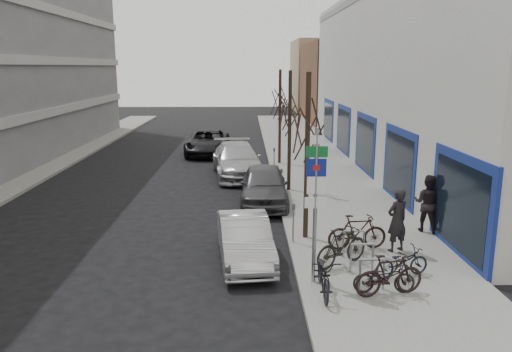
{
  "coord_description": "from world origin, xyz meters",
  "views": [
    {
      "loc": [
        0.66,
        -12.13,
        5.66
      ],
      "look_at": [
        0.99,
        4.49,
        2.0
      ],
      "focal_mm": 35.0,
      "sensor_mm": 36.0,
      "label": 1
    }
  ],
  "objects_px": {
    "bike_mid_curb": "(402,260)",
    "pedestrian_far": "(428,203)",
    "tree_far": "(280,94)",
    "meter_mid": "(281,180)",
    "bike_near_right": "(389,274)",
    "bike_far_curb": "(384,275)",
    "pedestrian_near": "(397,220)",
    "tree_near": "(308,117)",
    "meter_front": "(293,219)",
    "bike_mid_inner": "(342,246)",
    "parked_car_front": "(245,239)",
    "parked_car_mid": "(264,185)",
    "tree_mid": "(290,102)",
    "bike_rack": "(362,254)",
    "lane_car": "(208,142)",
    "meter_back": "(274,157)",
    "bike_near_left": "(324,271)",
    "parked_car_back": "(237,160)",
    "bike_far_inner": "(357,232)",
    "highway_sign_pole": "(315,196)"
  },
  "relations": [
    {
      "from": "meter_mid",
      "to": "bike_near_right",
      "type": "xyz_separation_m",
      "value": [
        1.99,
        -9.34,
        -0.22
      ]
    },
    {
      "from": "meter_front",
      "to": "bike_far_inner",
      "type": "relative_size",
      "value": 0.68
    },
    {
      "from": "bike_rack",
      "to": "parked_car_mid",
      "type": "distance_m",
      "value": 7.85
    },
    {
      "from": "bike_far_inner",
      "to": "pedestrian_far",
      "type": "distance_m",
      "value": 3.26
    },
    {
      "from": "bike_rack",
      "to": "lane_car",
      "type": "xyz_separation_m",
      "value": [
        -5.65,
        19.74,
        0.13
      ]
    },
    {
      "from": "pedestrian_far",
      "to": "bike_far_curb",
      "type": "bearing_deg",
      "value": 96.74
    },
    {
      "from": "tree_near",
      "to": "pedestrian_far",
      "type": "relative_size",
      "value": 2.76
    },
    {
      "from": "bike_rack",
      "to": "meter_back",
      "type": "bearing_deg",
      "value": 97.02
    },
    {
      "from": "bike_far_inner",
      "to": "bike_near_right",
      "type": "bearing_deg",
      "value": 175.32
    },
    {
      "from": "meter_front",
      "to": "parked_car_mid",
      "type": "height_order",
      "value": "parked_car_mid"
    },
    {
      "from": "meter_back",
      "to": "lane_car",
      "type": "relative_size",
      "value": 0.22
    },
    {
      "from": "bike_far_curb",
      "to": "pedestrian_near",
      "type": "relative_size",
      "value": 0.79
    },
    {
      "from": "meter_front",
      "to": "bike_far_curb",
      "type": "relative_size",
      "value": 0.82
    },
    {
      "from": "tree_far",
      "to": "parked_car_back",
      "type": "relative_size",
      "value": 0.93
    },
    {
      "from": "tree_near",
      "to": "bike_mid_curb",
      "type": "relative_size",
      "value": 3.54
    },
    {
      "from": "bike_near_left",
      "to": "pedestrian_near",
      "type": "relative_size",
      "value": 0.97
    },
    {
      "from": "bike_mid_inner",
      "to": "meter_front",
      "type": "bearing_deg",
      "value": -2.78
    },
    {
      "from": "meter_back",
      "to": "bike_near_left",
      "type": "bearing_deg",
      "value": -88.41
    },
    {
      "from": "pedestrian_far",
      "to": "lane_car",
      "type": "bearing_deg",
      "value": -25.17
    },
    {
      "from": "parked_car_front",
      "to": "parked_car_mid",
      "type": "distance_m",
      "value": 6.3
    },
    {
      "from": "highway_sign_pole",
      "to": "tree_near",
      "type": "relative_size",
      "value": 0.76
    },
    {
      "from": "tree_mid",
      "to": "meter_front",
      "type": "relative_size",
      "value": 4.33
    },
    {
      "from": "bike_rack",
      "to": "meter_mid",
      "type": "xyz_separation_m",
      "value": [
        -1.65,
        7.9,
        0.26
      ]
    },
    {
      "from": "tree_near",
      "to": "bike_far_curb",
      "type": "bearing_deg",
      "value": -70.87
    },
    {
      "from": "bike_far_inner",
      "to": "parked_car_mid",
      "type": "bearing_deg",
      "value": 18.33
    },
    {
      "from": "highway_sign_pole",
      "to": "bike_near_left",
      "type": "distance_m",
      "value": 1.86
    },
    {
      "from": "meter_mid",
      "to": "lane_car",
      "type": "height_order",
      "value": "lane_car"
    },
    {
      "from": "parked_car_mid",
      "to": "bike_far_curb",
      "type": "bearing_deg",
      "value": -71.95
    },
    {
      "from": "tree_near",
      "to": "tree_mid",
      "type": "height_order",
      "value": "same"
    },
    {
      "from": "bike_near_left",
      "to": "meter_back",
      "type": "bearing_deg",
      "value": 93.29
    },
    {
      "from": "tree_near",
      "to": "bike_near_left",
      "type": "bearing_deg",
      "value": -90.57
    },
    {
      "from": "tree_near",
      "to": "tree_far",
      "type": "relative_size",
      "value": 1.0
    },
    {
      "from": "parked_car_front",
      "to": "highway_sign_pole",
      "type": "bearing_deg",
      "value": -51.69
    },
    {
      "from": "parked_car_back",
      "to": "bike_far_inner",
      "type": "bearing_deg",
      "value": -78.08
    },
    {
      "from": "meter_front",
      "to": "bike_mid_inner",
      "type": "bearing_deg",
      "value": -58.71
    },
    {
      "from": "parked_car_back",
      "to": "pedestrian_far",
      "type": "distance_m",
      "value": 11.62
    },
    {
      "from": "bike_mid_curb",
      "to": "pedestrian_far",
      "type": "relative_size",
      "value": 0.78
    },
    {
      "from": "bike_rack",
      "to": "tree_near",
      "type": "distance_m",
      "value": 4.66
    },
    {
      "from": "meter_back",
      "to": "pedestrian_near",
      "type": "xyz_separation_m",
      "value": [
        3.05,
        -11.84,
        0.21
      ]
    },
    {
      "from": "bike_rack",
      "to": "meter_back",
      "type": "height_order",
      "value": "meter_back"
    },
    {
      "from": "pedestrian_far",
      "to": "bike_far_inner",
      "type": "bearing_deg",
      "value": 68.55
    },
    {
      "from": "bike_mid_curb",
      "to": "pedestrian_far",
      "type": "height_order",
      "value": "pedestrian_far"
    },
    {
      "from": "bike_near_left",
      "to": "pedestrian_near",
      "type": "xyz_separation_m",
      "value": [
        2.65,
        2.85,
        0.4
      ]
    },
    {
      "from": "bike_rack",
      "to": "parked_car_back",
      "type": "relative_size",
      "value": 0.38
    },
    {
      "from": "bike_mid_curb",
      "to": "tree_far",
      "type": "bearing_deg",
      "value": -7.93
    },
    {
      "from": "lane_car",
      "to": "pedestrian_near",
      "type": "distance_m",
      "value": 19.5
    },
    {
      "from": "highway_sign_pole",
      "to": "tree_mid",
      "type": "bearing_deg",
      "value": 88.86
    },
    {
      "from": "tree_mid",
      "to": "parked_car_front",
      "type": "xyz_separation_m",
      "value": [
        -2.0,
        -8.18,
        -3.43
      ]
    },
    {
      "from": "bike_far_inner",
      "to": "pedestrian_near",
      "type": "bearing_deg",
      "value": -104.38
    },
    {
      "from": "bike_mid_inner",
      "to": "bike_near_right",
      "type": "bearing_deg",
      "value": 169.06
    }
  ]
}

